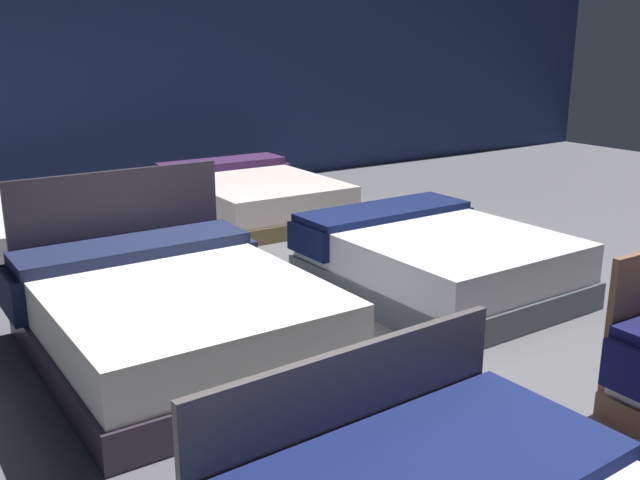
{
  "coord_description": "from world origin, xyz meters",
  "views": [
    {
      "loc": [
        -2.7,
        -4.03,
        1.98
      ],
      "look_at": [
        0.2,
        0.27,
        0.5
      ],
      "focal_mm": 40.43,
      "sensor_mm": 36.0,
      "label": 1
    }
  ],
  "objects_px": {
    "bed_3": "(436,261)",
    "bed_4": "(45,229)",
    "bed_2": "(174,315)",
    "bed_5": "(251,196)"
  },
  "relations": [
    {
      "from": "bed_3",
      "to": "bed_4",
      "type": "xyz_separation_m",
      "value": [
        -2.29,
        2.87,
        -0.03
      ]
    },
    {
      "from": "bed_2",
      "to": "bed_4",
      "type": "distance_m",
      "value": 2.83
    },
    {
      "from": "bed_2",
      "to": "bed_5",
      "type": "distance_m",
      "value": 3.7
    },
    {
      "from": "bed_2",
      "to": "bed_3",
      "type": "bearing_deg",
      "value": -1.19
    },
    {
      "from": "bed_4",
      "to": "bed_5",
      "type": "distance_m",
      "value": 2.29
    },
    {
      "from": "bed_5",
      "to": "bed_3",
      "type": "bearing_deg",
      "value": -88.89
    },
    {
      "from": "bed_3",
      "to": "bed_4",
      "type": "relative_size",
      "value": 0.9
    },
    {
      "from": "bed_3",
      "to": "bed_4",
      "type": "distance_m",
      "value": 3.67
    },
    {
      "from": "bed_2",
      "to": "bed_4",
      "type": "relative_size",
      "value": 0.93
    },
    {
      "from": "bed_3",
      "to": "bed_5",
      "type": "height_order",
      "value": "bed_3"
    }
  ]
}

